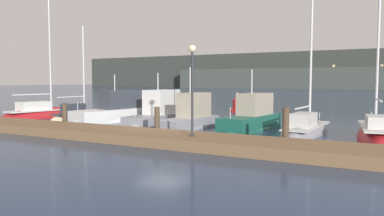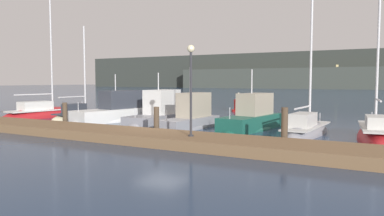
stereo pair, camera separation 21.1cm
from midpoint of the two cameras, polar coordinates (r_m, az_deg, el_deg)
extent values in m
plane|color=navy|center=(19.67, -4.81, -4.09)|extent=(400.00, 400.00, 0.00)
cube|color=brown|center=(17.89, -8.62, -4.22)|extent=(35.35, 2.80, 0.45)
cylinder|color=#4C3D2D|center=(23.45, -19.08, -1.09)|extent=(0.28, 0.28, 1.53)
cylinder|color=#4C3D2D|center=(19.15, -5.66, -2.06)|extent=(0.28, 0.28, 1.50)
cylinder|color=#4C3D2D|center=(16.42, 13.72, -2.85)|extent=(0.28, 0.28, 1.69)
ellipsoid|color=red|center=(31.23, -21.69, -1.31)|extent=(3.06, 7.48, 1.57)
cube|color=silver|center=(31.18, -21.72, -0.27)|extent=(2.57, 6.28, 0.08)
cube|color=silver|center=(30.71, -23.12, 0.31)|extent=(1.53, 2.48, 0.65)
cylinder|color=silver|center=(31.51, -21.05, 8.63)|extent=(0.12, 0.12, 9.71)
cylinder|color=silver|center=(30.63, -23.31, 1.90)|extent=(0.55, 3.06, 0.09)
cylinder|color=silver|center=(33.02, -16.78, 0.52)|extent=(0.04, 0.04, 0.50)
ellipsoid|color=beige|center=(28.99, -16.87, -1.60)|extent=(1.61, 5.37, 1.24)
cube|color=#333842|center=(28.95, -16.88, -0.69)|extent=(1.35, 4.51, 0.08)
cube|color=#333842|center=(28.50, -17.85, -0.05)|extent=(0.90, 1.74, 0.65)
cylinder|color=silver|center=(29.15, -16.39, 5.65)|extent=(0.12, 0.12, 6.41)
cylinder|color=silver|center=(28.36, -18.11, 1.60)|extent=(0.20, 2.42, 0.09)
cylinder|color=silver|center=(30.62, -13.50, 0.09)|extent=(0.04, 0.04, 0.50)
ellipsoid|color=white|center=(26.77, -12.07, -1.98)|extent=(3.22, 7.18, 1.15)
cube|color=white|center=(26.73, -12.08, -1.05)|extent=(2.94, 6.47, 0.87)
cube|color=#333842|center=(27.10, -10.99, 1.29)|extent=(1.91, 3.25, 1.26)
cube|color=black|center=(28.02, -8.85, 1.80)|extent=(1.26, 0.46, 0.57)
cylinder|color=silver|center=(26.71, -11.93, 3.82)|extent=(0.07, 0.07, 1.14)
cylinder|color=silver|center=(24.92, -17.27, 0.17)|extent=(0.04, 0.04, 0.60)
ellipsoid|color=gray|center=(25.10, -5.56, -2.31)|extent=(2.26, 6.07, 1.15)
cube|color=gray|center=(25.07, -5.56, -1.63)|extent=(2.07, 5.47, 0.59)
cube|color=silver|center=(25.50, -4.86, 0.96)|extent=(1.49, 2.69, 1.62)
cube|color=black|center=(26.51, -3.50, 1.62)|extent=(1.26, 0.34, 0.72)
cylinder|color=silver|center=(25.05, -5.46, 4.06)|extent=(0.07, 0.07, 1.14)
cylinder|color=silver|center=(22.93, -8.95, -0.71)|extent=(0.04, 0.04, 0.60)
ellipsoid|color=gray|center=(22.14, -0.71, -3.15)|extent=(2.04, 5.25, 1.08)
cube|color=gray|center=(22.10, -0.71, -2.32)|extent=(1.87, 4.73, 0.65)
cube|color=#A39984|center=(22.43, 0.02, 0.49)|extent=(1.28, 2.34, 1.46)
cube|color=black|center=(23.28, 1.41, 1.16)|extent=(0.98, 0.36, 0.65)
cylinder|color=silver|center=(22.05, -0.57, 4.29)|extent=(0.07, 0.07, 1.51)
cylinder|color=silver|center=(20.30, -4.12, -1.13)|extent=(0.04, 0.04, 0.60)
ellipsoid|color=#195647|center=(21.91, 8.62, -3.28)|extent=(2.49, 5.82, 0.95)
cube|color=#195647|center=(21.86, 8.63, -2.20)|extent=(2.28, 5.24, 0.83)
cube|color=#A39984|center=(22.27, 9.32, 0.61)|extent=(1.53, 2.61, 1.27)
cube|color=black|center=(23.28, 10.54, 1.22)|extent=(1.11, 0.38, 0.57)
cylinder|color=silver|center=(21.83, 8.83, 4.02)|extent=(0.07, 0.07, 1.38)
cylinder|color=silver|center=(19.71, 5.54, -0.78)|extent=(0.04, 0.04, 0.60)
ellipsoid|color=gray|center=(20.64, 16.83, -3.86)|extent=(1.90, 6.20, 1.32)
cube|color=silver|center=(20.59, 16.85, -2.62)|extent=(1.60, 5.21, 0.08)
cube|color=silver|center=(19.84, 16.34, -1.73)|extent=(1.05, 2.01, 0.70)
cylinder|color=silver|center=(20.95, 17.39, 6.81)|extent=(0.12, 0.12, 6.81)
cylinder|color=silver|center=(19.67, 16.28, 0.09)|extent=(0.24, 2.69, 0.09)
cylinder|color=silver|center=(23.28, 18.62, -1.28)|extent=(0.04, 0.04, 0.50)
ellipsoid|color=red|center=(19.84, 25.94, -4.43)|extent=(2.39, 5.99, 1.51)
cube|color=silver|center=(19.75, 26.00, -2.56)|extent=(2.01, 5.03, 0.08)
cube|color=silver|center=(19.03, 26.22, -1.88)|extent=(1.22, 1.98, 0.53)
cylinder|color=silver|center=(20.16, 26.22, 8.10)|extent=(0.12, 0.12, 7.41)
cylinder|color=silver|center=(19.04, 26.29, 1.09)|extent=(0.37, 2.16, 0.09)
cylinder|color=silver|center=(22.39, 25.43, -1.16)|extent=(0.04, 0.04, 0.50)
cylinder|color=red|center=(34.80, 6.73, -0.38)|extent=(1.27, 1.27, 0.16)
cylinder|color=red|center=(34.76, 6.74, 0.53)|extent=(0.84, 0.84, 0.95)
cone|color=red|center=(34.73, 6.75, 1.72)|extent=(0.59, 0.59, 0.50)
sphere|color=#F9EAB7|center=(34.71, 6.75, 2.22)|extent=(0.16, 0.16, 0.16)
cylinder|color=#2D2D33|center=(16.06, -0.33, -4.21)|extent=(0.24, 0.24, 0.06)
cylinder|color=#2D2D33|center=(15.89, -0.33, 2.19)|extent=(0.10, 0.10, 3.52)
sphere|color=#F9EAB7|center=(15.94, -0.34, 9.03)|extent=(0.32, 0.32, 0.32)
cube|color=#333833|center=(146.81, 24.31, 5.34)|extent=(240.00, 16.00, 13.56)
cube|color=#3F463F|center=(136.45, 26.50, 4.08)|extent=(144.00, 10.00, 7.35)
cube|color=#F4DB8C|center=(139.69, 20.75, 6.03)|extent=(0.80, 0.10, 0.80)
cube|color=#F4DB8C|center=(145.03, 10.98, 5.45)|extent=(0.80, 0.10, 0.80)
cube|color=#F4DB8C|center=(142.28, 14.90, 4.89)|extent=(0.80, 0.10, 0.80)
cube|color=#F4DB8C|center=(138.46, 26.92, 5.78)|extent=(0.80, 0.10, 0.80)
cube|color=#F4DB8C|center=(148.63, 6.98, 5.44)|extent=(0.80, 0.10, 0.80)
cube|color=#F4DB8C|center=(151.12, 4.69, 5.58)|extent=(0.80, 0.10, 0.80)
camera|label=1|loc=(0.11, -90.27, -0.02)|focal=35.00mm
camera|label=2|loc=(0.11, 89.73, 0.02)|focal=35.00mm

